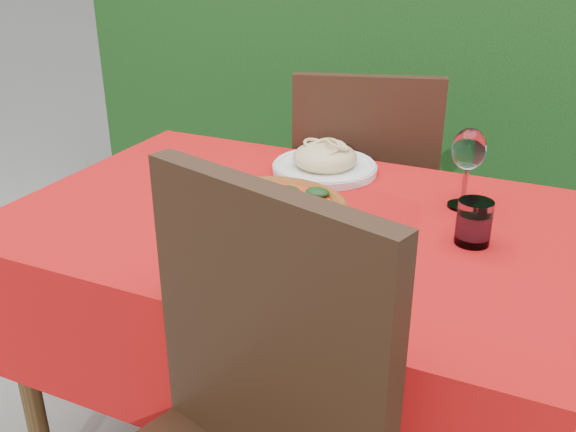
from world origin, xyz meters
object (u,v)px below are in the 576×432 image
at_px(pizza_plate, 269,215).
at_px(chair_far, 364,196).
at_px(wine_glass, 469,153).
at_px(fork, 170,197).
at_px(pasta_plate, 325,162).
at_px(water_glass, 474,225).

bearing_deg(pizza_plate, chair_far, 91.26).
distance_m(chair_far, wine_glass, 0.65).
bearing_deg(fork, pasta_plate, 35.92).
xyz_separation_m(water_glass, wine_glass, (-0.05, 0.18, 0.09)).
bearing_deg(wine_glass, water_glass, -73.51).
bearing_deg(pasta_plate, chair_far, 89.09).
xyz_separation_m(chair_far, water_glass, (0.43, -0.60, 0.24)).
relative_size(pizza_plate, wine_glass, 2.15).
bearing_deg(wine_glass, pizza_plate, -140.61).
xyz_separation_m(chair_far, pizza_plate, (0.02, -0.72, 0.23)).
xyz_separation_m(wine_glass, fork, (-0.65, -0.24, -0.13)).
distance_m(chair_far, pizza_plate, 0.75).
distance_m(pizza_plate, water_glass, 0.43).
height_order(chair_far, fork, chair_far).
relative_size(pizza_plate, water_glass, 4.33).
bearing_deg(chair_far, wine_glass, 115.03).
xyz_separation_m(pizza_plate, wine_glass, (0.36, 0.29, 0.10)).
height_order(water_glass, fork, water_glass).
height_order(pasta_plate, wine_glass, wine_glass).
distance_m(pizza_plate, fork, 0.30).
relative_size(chair_far, water_glass, 10.20).
bearing_deg(pasta_plate, pizza_plate, -86.78).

